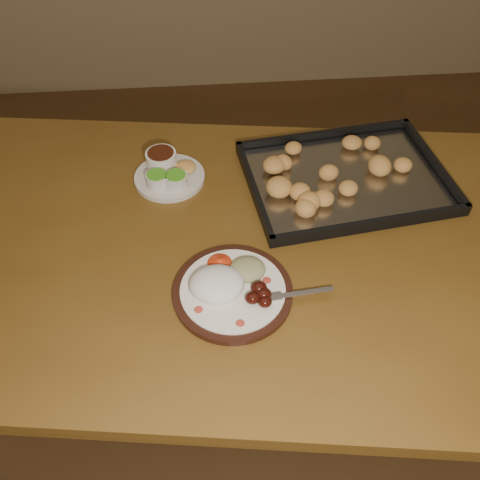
{
  "coord_description": "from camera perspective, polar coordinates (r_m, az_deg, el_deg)",
  "views": [
    {
      "loc": [
        -0.03,
        -0.72,
        1.65
      ],
      "look_at": [
        0.04,
        0.08,
        0.77
      ],
      "focal_mm": 40.0,
      "sensor_mm": 36.0,
      "label": 1
    }
  ],
  "objects": [
    {
      "name": "dinner_plate",
      "position": [
        1.11,
        -1.02,
        -5.04
      ],
      "size": [
        0.33,
        0.25,
        0.06
      ],
      "rotation": [
        0.0,
        0.0,
        -0.29
      ],
      "color": "black",
      "rests_on": "dining_table"
    },
    {
      "name": "dining_table",
      "position": [
        1.28,
        0.56,
        -3.24
      ],
      "size": [
        1.61,
        1.1,
        0.75
      ],
      "rotation": [
        0.0,
        0.0,
        -0.14
      ],
      "color": "brown",
      "rests_on": "ground"
    },
    {
      "name": "baking_tray",
      "position": [
        1.38,
        11.25,
        6.66
      ],
      "size": [
        0.53,
        0.42,
        0.05
      ],
      "rotation": [
        0.0,
        0.0,
        0.13
      ],
      "color": "black",
      "rests_on": "dining_table"
    },
    {
      "name": "condiment_saucer",
      "position": [
        1.37,
        -7.75,
        7.19
      ],
      "size": [
        0.18,
        0.18,
        0.06
      ],
      "rotation": [
        0.0,
        0.0,
        0.19
      ],
      "color": "beige",
      "rests_on": "dining_table"
    },
    {
      "name": "ground",
      "position": [
        1.8,
        -1.11,
        -18.85
      ],
      "size": [
        4.0,
        4.0,
        0.0
      ],
      "primitive_type": "plane",
      "color": "#4F321B",
      "rests_on": "ground"
    }
  ]
}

